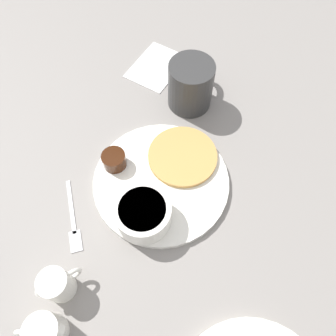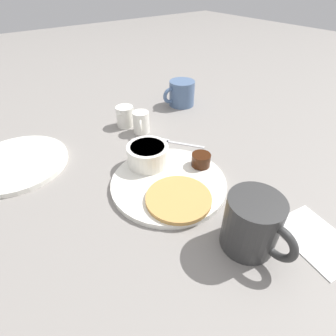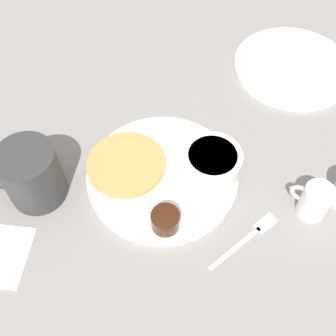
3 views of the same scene
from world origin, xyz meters
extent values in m
plane|color=gray|center=(0.00, 0.00, 0.00)|extent=(4.00, 4.00, 0.00)
cylinder|color=white|center=(0.00, 0.00, 0.01)|extent=(0.25, 0.25, 0.01)
cylinder|color=tan|center=(-0.06, 0.02, 0.02)|extent=(0.13, 0.13, 0.01)
cylinder|color=white|center=(0.08, 0.00, 0.04)|extent=(0.10, 0.10, 0.05)
cylinder|color=white|center=(0.08, 0.00, 0.06)|extent=(0.08, 0.08, 0.01)
cylinder|color=#38190A|center=(0.00, -0.09, 0.03)|extent=(0.04, 0.04, 0.03)
cylinder|color=white|center=(0.09, -0.02, 0.03)|extent=(0.05, 0.05, 0.03)
sphere|color=white|center=(0.09, -0.02, 0.04)|extent=(0.03, 0.03, 0.03)
cylinder|color=#333333|center=(-0.20, -0.02, 0.05)|extent=(0.09, 0.09, 0.10)
torus|color=#333333|center=(-0.25, -0.02, 0.05)|extent=(0.07, 0.01, 0.07)
cylinder|color=white|center=(0.23, -0.08, 0.03)|extent=(0.05, 0.05, 0.06)
torus|color=white|center=(0.21, -0.06, 0.03)|extent=(0.03, 0.02, 0.03)
cone|color=white|center=(0.25, -0.09, 0.06)|extent=(0.02, 0.02, 0.01)
cylinder|color=white|center=(0.30, -0.06, 0.03)|extent=(0.05, 0.05, 0.06)
torus|color=white|center=(0.31, -0.09, 0.03)|extent=(0.02, 0.03, 0.03)
cone|color=white|center=(0.29, -0.04, 0.06)|extent=(0.02, 0.02, 0.01)
cube|color=silver|center=(0.10, -0.13, 0.00)|extent=(0.09, 0.07, 0.00)
cube|color=silver|center=(0.16, -0.10, 0.00)|extent=(0.04, 0.04, 0.00)
cube|color=white|center=(-0.28, -0.12, 0.00)|extent=(0.15, 0.12, 0.00)
cylinder|color=slate|center=(0.31, -0.29, 0.04)|extent=(0.09, 0.09, 0.08)
torus|color=slate|center=(0.32, -0.25, 0.04)|extent=(0.02, 0.06, 0.05)
cylinder|color=white|center=(0.28, 0.25, 0.01)|extent=(0.24, 0.24, 0.01)
camera|label=1|loc=(0.25, 0.11, 0.56)|focal=35.00mm
camera|label=2|loc=(-0.35, 0.26, 0.39)|focal=28.00mm
camera|label=3|loc=(-0.01, -0.39, 0.60)|focal=45.00mm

